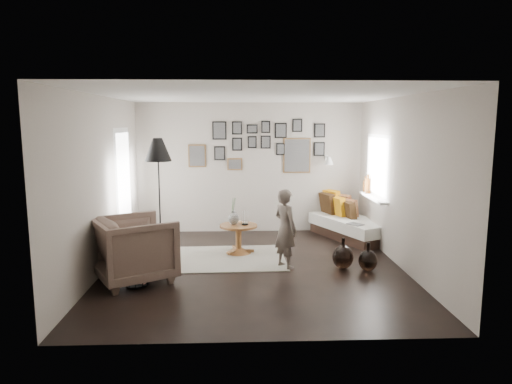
{
  "coord_description": "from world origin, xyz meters",
  "views": [
    {
      "loc": [
        -0.24,
        -6.75,
        2.21
      ],
      "look_at": [
        0.05,
        0.5,
        1.1
      ],
      "focal_mm": 32.0,
      "sensor_mm": 36.0,
      "label": 1
    }
  ],
  "objects_px": {
    "floor_lamp": "(158,154)",
    "demijohn_small": "(368,260)",
    "demijohn_large": "(343,257)",
    "daybed": "(349,223)",
    "child": "(285,229)",
    "vase": "(234,216)",
    "magazine_basket": "(137,271)",
    "armchair": "(135,249)",
    "pedestal_table": "(239,240)"
  },
  "relations": [
    {
      "from": "demijohn_small",
      "to": "child",
      "type": "xyz_separation_m",
      "value": [
        -1.22,
        0.22,
        0.44
      ]
    },
    {
      "from": "pedestal_table",
      "to": "armchair",
      "type": "bearing_deg",
      "value": -138.44
    },
    {
      "from": "demijohn_large",
      "to": "child",
      "type": "xyz_separation_m",
      "value": [
        -0.87,
        0.1,
        0.42
      ]
    },
    {
      "from": "vase",
      "to": "demijohn_small",
      "type": "relative_size",
      "value": 1.04
    },
    {
      "from": "demijohn_large",
      "to": "demijohn_small",
      "type": "xyz_separation_m",
      "value": [
        0.35,
        -0.12,
        -0.02
      ]
    },
    {
      "from": "armchair",
      "to": "floor_lamp",
      "type": "distance_m",
      "value": 1.96
    },
    {
      "from": "daybed",
      "to": "floor_lamp",
      "type": "height_order",
      "value": "floor_lamp"
    },
    {
      "from": "pedestal_table",
      "to": "armchair",
      "type": "relative_size",
      "value": 0.63
    },
    {
      "from": "pedestal_table",
      "to": "daybed",
      "type": "bearing_deg",
      "value": 25.33
    },
    {
      "from": "pedestal_table",
      "to": "demijohn_large",
      "type": "distance_m",
      "value": 1.81
    },
    {
      "from": "floor_lamp",
      "to": "child",
      "type": "height_order",
      "value": "floor_lamp"
    },
    {
      "from": "vase",
      "to": "daybed",
      "type": "height_order",
      "value": "vase"
    },
    {
      "from": "magazine_basket",
      "to": "vase",
      "type": "bearing_deg",
      "value": 48.11
    },
    {
      "from": "daybed",
      "to": "demijohn_small",
      "type": "bearing_deg",
      "value": -120.54
    },
    {
      "from": "floor_lamp",
      "to": "child",
      "type": "distance_m",
      "value": 2.54
    },
    {
      "from": "vase",
      "to": "magazine_basket",
      "type": "distance_m",
      "value": 2.02
    },
    {
      "from": "vase",
      "to": "demijohn_small",
      "type": "height_order",
      "value": "vase"
    },
    {
      "from": "magazine_basket",
      "to": "demijohn_small",
      "type": "height_order",
      "value": "demijohn_small"
    },
    {
      "from": "magazine_basket",
      "to": "demijohn_small",
      "type": "relative_size",
      "value": 0.86
    },
    {
      "from": "demijohn_small",
      "to": "demijohn_large",
      "type": "bearing_deg",
      "value": 161.08
    },
    {
      "from": "armchair",
      "to": "demijohn_large",
      "type": "xyz_separation_m",
      "value": [
        3.04,
        0.4,
        -0.27
      ]
    },
    {
      "from": "demijohn_large",
      "to": "pedestal_table",
      "type": "bearing_deg",
      "value": 150.83
    },
    {
      "from": "demijohn_small",
      "to": "child",
      "type": "height_order",
      "value": "child"
    },
    {
      "from": "pedestal_table",
      "to": "magazine_basket",
      "type": "height_order",
      "value": "pedestal_table"
    },
    {
      "from": "pedestal_table",
      "to": "demijohn_small",
      "type": "height_order",
      "value": "pedestal_table"
    },
    {
      "from": "vase",
      "to": "daybed",
      "type": "xyz_separation_m",
      "value": [
        2.23,
        1.0,
        -0.36
      ]
    },
    {
      "from": "magazine_basket",
      "to": "child",
      "type": "distance_m",
      "value": 2.25
    },
    {
      "from": "armchair",
      "to": "demijohn_large",
      "type": "relative_size",
      "value": 2.1
    },
    {
      "from": "daybed",
      "to": "magazine_basket",
      "type": "xyz_separation_m",
      "value": [
        -3.54,
        -2.46,
        -0.09
      ]
    },
    {
      "from": "pedestal_table",
      "to": "child",
      "type": "height_order",
      "value": "child"
    },
    {
      "from": "vase",
      "to": "demijohn_large",
      "type": "xyz_separation_m",
      "value": [
        1.66,
        -0.9,
        -0.45
      ]
    },
    {
      "from": "vase",
      "to": "armchair",
      "type": "bearing_deg",
      "value": -136.38
    },
    {
      "from": "pedestal_table",
      "to": "demijohn_small",
      "type": "distance_m",
      "value": 2.18
    },
    {
      "from": "vase",
      "to": "demijohn_large",
      "type": "relative_size",
      "value": 0.95
    },
    {
      "from": "daybed",
      "to": "demijohn_large",
      "type": "height_order",
      "value": "daybed"
    },
    {
      "from": "demijohn_small",
      "to": "child",
      "type": "bearing_deg",
      "value": 169.66
    },
    {
      "from": "armchair",
      "to": "daybed",
      "type": "bearing_deg",
      "value": -87.47
    },
    {
      "from": "vase",
      "to": "armchair",
      "type": "height_order",
      "value": "vase"
    },
    {
      "from": "floor_lamp",
      "to": "demijohn_large",
      "type": "relative_size",
      "value": 4.06
    },
    {
      "from": "pedestal_table",
      "to": "floor_lamp",
      "type": "height_order",
      "value": "floor_lamp"
    },
    {
      "from": "vase",
      "to": "magazine_basket",
      "type": "bearing_deg",
      "value": -131.89
    },
    {
      "from": "pedestal_table",
      "to": "child",
      "type": "distance_m",
      "value": 1.12
    },
    {
      "from": "floor_lamp",
      "to": "demijohn_small",
      "type": "relative_size",
      "value": 4.46
    },
    {
      "from": "armchair",
      "to": "pedestal_table",
      "type": "bearing_deg",
      "value": -78.53
    },
    {
      "from": "floor_lamp",
      "to": "demijohn_small",
      "type": "distance_m",
      "value": 3.83
    },
    {
      "from": "pedestal_table",
      "to": "magazine_basket",
      "type": "xyz_separation_m",
      "value": [
        -1.4,
        -1.45,
        -0.05
      ]
    },
    {
      "from": "pedestal_table",
      "to": "floor_lamp",
      "type": "bearing_deg",
      "value": 169.93
    },
    {
      "from": "child",
      "to": "daybed",
      "type": "bearing_deg",
      "value": -72.97
    },
    {
      "from": "demijohn_small",
      "to": "floor_lamp",
      "type": "bearing_deg",
      "value": 159.25
    },
    {
      "from": "vase",
      "to": "magazine_basket",
      "type": "xyz_separation_m",
      "value": [
        -1.32,
        -1.47,
        -0.45
      ]
    }
  ]
}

